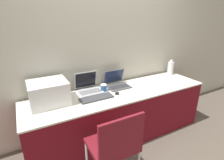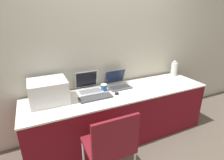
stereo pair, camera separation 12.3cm
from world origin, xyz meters
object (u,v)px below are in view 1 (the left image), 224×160
at_px(metal_pitcher, 171,68).
at_px(chair, 115,144).
at_px(laptop_left, 88,87).
at_px(external_keyboard, 97,98).
at_px(mouse, 117,93).
at_px(printer, 48,92).
at_px(laptop_right, 117,83).
at_px(coffee_cup, 104,88).

height_order(metal_pitcher, chair, metal_pitcher).
distance_m(laptop_left, chair, 0.96).
xyz_separation_m(external_keyboard, mouse, (0.29, -0.01, 0.01)).
height_order(printer, external_keyboard, printer).
relative_size(external_keyboard, mouse, 6.84).
bearing_deg(laptop_left, metal_pitcher, 0.02).
height_order(printer, mouse, printer).
bearing_deg(metal_pitcher, laptop_right, -178.35).
bearing_deg(printer, chair, -60.79).
bearing_deg(external_keyboard, laptop_right, 28.71).
relative_size(laptop_right, metal_pitcher, 1.22).
bearing_deg(coffee_cup, metal_pitcher, 3.97).
distance_m(printer, coffee_cup, 0.74).
bearing_deg(coffee_cup, chair, -108.51).
bearing_deg(laptop_right, metal_pitcher, 1.65).
distance_m(external_keyboard, mouse, 0.29).
xyz_separation_m(printer, external_keyboard, (0.55, -0.15, -0.14)).
bearing_deg(laptop_right, mouse, -119.37).
xyz_separation_m(laptop_left, coffee_cup, (0.19, -0.09, -0.01)).
bearing_deg(printer, external_keyboard, -15.80).
relative_size(printer, laptop_left, 1.33).
bearing_deg(chair, coffee_cup, 71.49).
bearing_deg(external_keyboard, printer, 164.20).
distance_m(laptop_left, external_keyboard, 0.27).
bearing_deg(mouse, metal_pitcher, 12.63).
bearing_deg(metal_pitcher, coffee_cup, -176.03).
xyz_separation_m(printer, mouse, (0.84, -0.17, -0.13)).
bearing_deg(chair, laptop_left, 84.55).
relative_size(external_keyboard, coffee_cup, 4.47).
xyz_separation_m(laptop_left, mouse, (0.30, -0.28, -0.04)).
bearing_deg(laptop_left, printer, -168.07).
relative_size(printer, chair, 0.49).
xyz_separation_m(printer, laptop_left, (0.54, 0.11, -0.09)).
distance_m(external_keyboard, metal_pitcher, 1.58).
bearing_deg(coffee_cup, mouse, -60.06).
bearing_deg(printer, metal_pitcher, 3.14).
xyz_separation_m(printer, laptop_right, (0.98, 0.08, -0.10)).
relative_size(laptop_left, metal_pitcher, 1.24).
bearing_deg(chair, metal_pitcher, 29.37).
distance_m(printer, chair, 0.99).
height_order(printer, chair, printer).
distance_m(coffee_cup, mouse, 0.22).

